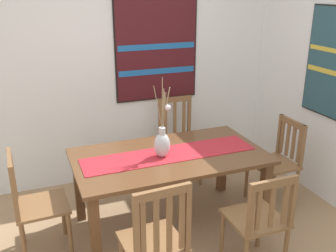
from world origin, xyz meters
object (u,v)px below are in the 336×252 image
Objects in this scene: painting_on_back_wall at (156,48)px; chair_0 at (278,160)px; dining_table at (170,165)px; centerpiece_vase at (162,142)px; chair_1 at (156,241)px; chair_2 at (33,203)px; chair_3 at (259,220)px; chair_4 at (179,140)px.

chair_0 is at bearing -52.84° from painting_on_back_wall.
dining_table is 1.48m from painting_on_back_wall.
chair_0 is at bearing 0.53° from centerpiece_vase.
centerpiece_vase is 0.79× the size of chair_0.
chair_1 is (-1.62, -0.82, 0.02)m from chair_0.
chair_2 is 0.78× the size of painting_on_back_wall.
chair_2 is at bearing 179.33° from chair_0.
chair_1 reaches higher than chair_3.
chair_2 is at bearing 179.35° from dining_table.
centerpiece_vase is 1.33m from chair_0.
chair_3 is at bearing -86.77° from painting_on_back_wall.
centerpiece_vase is 1.03m from chair_3.
chair_0 is 0.92× the size of chair_1.
chair_4 is 1.07m from painting_on_back_wall.
painting_on_back_wall reaches higher than chair_2.
chair_0 reaches higher than chair_3.
chair_1 is (-0.43, -0.84, -0.13)m from dining_table.
chair_2 is at bearing -153.25° from chair_4.
chair_2 is at bearing 177.95° from centerpiece_vase.
painting_on_back_wall is at bearing 114.33° from chair_4.
chair_2 is 1.83m from chair_4.
chair_0 is 0.93× the size of chair_4.
chair_0 is 1.82m from chair_1.
chair_2 reaches higher than chair_0.
dining_table is 1.20m from chair_2.
centerpiece_vase is at bearing -121.14° from chair_4.
centerpiece_vase is 0.80× the size of chair_3.
chair_4 reaches higher than dining_table.
chair_1 is 0.84m from chair_3.
dining_table is at bearing -104.42° from painting_on_back_wall.
chair_1 is at bearing -117.34° from dining_table.
painting_on_back_wall reaches higher than chair_3.
chair_3 is 1.67m from chair_4.
chair_1 is at bearing -153.09° from chair_0.
chair_1 is 1.11× the size of chair_3.
dining_table is 1.91× the size of chair_0.
dining_table is 1.76× the size of chair_1.
chair_4 reaches higher than chair_0.
chair_2 is at bearing 131.77° from chair_1.
chair_1 reaches higher than dining_table.
chair_0 is at bearing -48.87° from chair_4.
painting_on_back_wall is at bearing 37.56° from chair_2.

